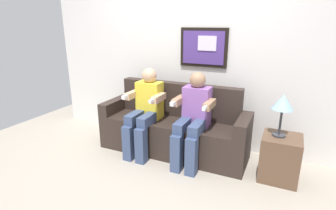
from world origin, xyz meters
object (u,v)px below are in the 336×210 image
couch (174,129)px  side_table_right (280,158)px  person_on_left (145,109)px  person_on_right (193,116)px  table_lamp (283,104)px

couch → side_table_right: (1.32, -0.11, -0.06)m
person_on_left → person_on_right: same height
couch → person_on_right: 0.47m
person_on_right → table_lamp: person_on_right is taller
couch → side_table_right: size_ratio=3.87×
side_table_right → table_lamp: (-0.04, 0.01, 0.61)m
person_on_left → side_table_right: person_on_left is taller
couch → table_lamp: 1.39m
person_on_right → side_table_right: bearing=3.6°
table_lamp → couch: bearing=175.5°
couch → table_lamp: size_ratio=4.20×
person_on_right → table_lamp: bearing=4.1°
person_on_left → person_on_right: (0.65, 0.00, 0.00)m
person_on_right → side_table_right: person_on_right is taller
couch → person_on_left: person_on_left is taller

